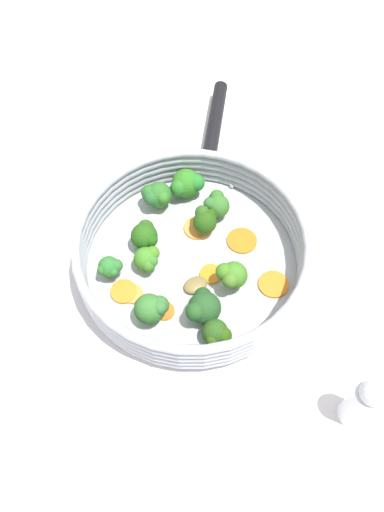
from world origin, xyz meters
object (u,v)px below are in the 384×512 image
(carrot_slice_3, at_px, (198,228))
(broccoli_floret_6, at_px, (203,307))
(broccoli_floret_9, at_px, (216,333))
(carrot_slice_1, at_px, (242,241))
(broccoli_floret_1, at_px, (152,308))
(salt_shaker, at_px, (362,403))
(carrot_slice_5, at_px, (273,284))
(broccoli_floret_10, at_px, (145,235))
(carrot_slice_0, at_px, (164,311))
(broccoli_floret_8, at_px, (147,259))
(skillet, at_px, (192,264))
(broccoli_floret_7, at_px, (110,267))
(mushroom_piece_0, at_px, (196,285))
(carrot_slice_6, at_px, (133,294))
(broccoli_floret_2, at_px, (157,195))
(carrot_slice_4, at_px, (124,292))
(broccoli_floret_4, at_px, (186,184))
(broccoli_floret_5, at_px, (231,275))
(carrot_slice_2, at_px, (211,274))
(broccoli_floret_0, at_px, (217,204))
(broccoli_floret_3, at_px, (205,220))

(carrot_slice_3, height_order, broccoli_floret_6, broccoli_floret_6)
(broccoli_floret_9, bearing_deg, carrot_slice_3, 147.74)
(carrot_slice_1, distance_m, broccoli_floret_6, 0.14)
(broccoli_floret_1, bearing_deg, salt_shaker, 23.82)
(carrot_slice_5, xyz_separation_m, broccoli_floret_6, (-0.03, -0.11, 0.03))
(broccoli_floret_1, xyz_separation_m, broccoli_floret_10, (-0.10, 0.06, -0.00))
(carrot_slice_5, bearing_deg, broccoli_floret_1, -112.80)
(carrot_slice_0, height_order, broccoli_floret_8, broccoli_floret_8)
(skillet, xyz_separation_m, broccoli_floret_7, (-0.05, -0.10, 0.03))
(mushroom_piece_0, height_order, salt_shaker, salt_shaker)
(carrot_slice_1, bearing_deg, broccoli_floret_9, -54.88)
(carrot_slice_1, distance_m, mushroom_piece_0, 0.10)
(carrot_slice_6, xyz_separation_m, broccoli_floret_2, (-0.10, 0.12, 0.03))
(broccoli_floret_2, distance_m, salt_shaker, 0.41)
(carrot_slice_4, xyz_separation_m, carrot_slice_6, (0.01, 0.01, -0.00))
(broccoli_floret_1, bearing_deg, broccoli_floret_8, 147.76)
(broccoli_floret_6, height_order, broccoli_floret_7, broccoli_floret_6)
(broccoli_floret_4, bearing_deg, broccoli_floret_1, -51.27)
(carrot_slice_1, bearing_deg, broccoli_floret_5, -55.06)
(skillet, relative_size, salt_shaker, 2.88)
(carrot_slice_1, relative_size, carrot_slice_2, 1.40)
(broccoli_floret_10, bearing_deg, broccoli_floret_8, -32.53)
(carrot_slice_2, relative_size, broccoli_floret_9, 0.81)
(carrot_slice_1, bearing_deg, salt_shaker, -13.13)
(broccoli_floret_5, bearing_deg, broccoli_floret_1, -104.87)
(broccoli_floret_9, bearing_deg, carrot_slice_5, 95.09)
(carrot_slice_2, height_order, broccoli_floret_6, broccoli_floret_6)
(broccoli_floret_7, bearing_deg, broccoli_floret_1, 3.97)
(carrot_slice_3, xyz_separation_m, carrot_slice_6, (0.03, -0.14, 0.00))
(broccoli_floret_1, relative_size, broccoli_floret_10, 1.08)
(broccoli_floret_5, bearing_deg, broccoli_floret_10, -159.28)
(carrot_slice_0, distance_m, salt_shaker, 0.28)
(broccoli_floret_0, relative_size, broccoli_floret_8, 1.06)
(carrot_slice_4, relative_size, salt_shaker, 0.34)
(broccoli_floret_2, height_order, broccoli_floret_3, broccoli_floret_2)
(broccoli_floret_4, bearing_deg, carrot_slice_4, -66.15)
(carrot_slice_0, xyz_separation_m, carrot_slice_1, (-0.02, 0.16, 0.00))
(carrot_slice_3, bearing_deg, salt_shaker, -4.71)
(broccoli_floret_0, xyz_separation_m, broccoli_floret_8, (0.01, -0.14, -0.00))
(broccoli_floret_0, bearing_deg, broccoli_floret_1, -66.78)
(broccoli_floret_7, height_order, broccoli_floret_10, broccoli_floret_10)
(carrot_slice_2, distance_m, carrot_slice_6, 0.12)
(carrot_slice_0, xyz_separation_m, carrot_slice_4, (-0.06, -0.03, 0.00))
(carrot_slice_3, height_order, broccoli_floret_10, broccoli_floret_10)
(broccoli_floret_4, xyz_separation_m, mushroom_piece_0, (0.14, -0.10, -0.02))
(salt_shaker, bearing_deg, broccoli_floret_10, -172.04)
(carrot_slice_4, xyz_separation_m, broccoli_floret_9, (0.14, 0.05, 0.02))
(broccoli_floret_6, height_order, broccoli_floret_8, broccoli_floret_6)
(mushroom_piece_0, bearing_deg, broccoli_floret_10, -173.65)
(skillet, distance_m, carrot_slice_2, 0.04)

